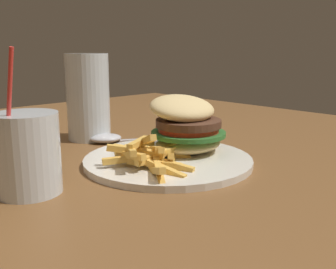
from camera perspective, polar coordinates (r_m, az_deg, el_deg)
The scene contains 5 objects.
dining_table at distance 0.71m, azimuth -4.66°, elevation -13.89°, with size 1.31×1.38×0.76m.
meal_plate_near at distance 0.63m, azimuth 1.33°, elevation -0.78°, with size 0.26×0.26×0.11m.
beer_glass at distance 0.79m, azimuth -11.50°, elevation 4.95°, with size 0.08×0.08×0.17m.
juice_glass at distance 0.52m, azimuth -19.72°, elevation -3.06°, with size 0.08×0.08×0.18m.
spoon at distance 0.76m, azimuth -8.49°, elevation -0.54°, with size 0.18×0.12×0.02m.
Camera 1 is at (-0.39, -0.50, 0.94)m, focal length 42.00 mm.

